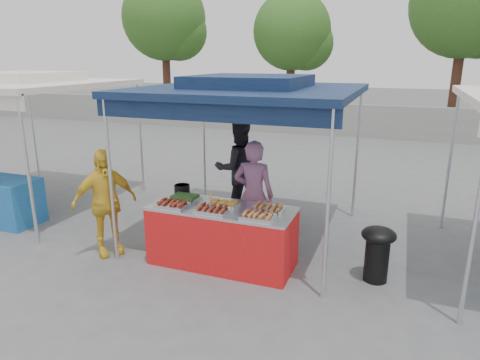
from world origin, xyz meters
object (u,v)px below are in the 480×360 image
(vendor_woman, at_px, (254,195))
(helper_man, at_px, (239,169))
(wok_burner, at_px, (378,249))
(customer_person, at_px, (105,203))
(vendor_table, at_px, (222,236))
(cooking_pot, at_px, (182,189))

(vendor_woman, relative_size, helper_man, 0.93)
(wok_burner, bearing_deg, customer_person, -174.51)
(vendor_table, bearing_deg, helper_man, 104.35)
(customer_person, bearing_deg, vendor_table, -43.76)
(helper_man, relative_size, customer_person, 1.12)
(vendor_woman, relative_size, customer_person, 1.05)
(vendor_table, relative_size, customer_person, 1.26)
(vendor_woman, xyz_separation_m, customer_person, (-1.95, -0.98, -0.04))
(vendor_table, xyz_separation_m, vendor_woman, (0.22, 0.70, 0.41))
(cooking_pot, height_order, vendor_woman, vendor_woman)
(wok_burner, height_order, customer_person, customer_person)
(wok_burner, height_order, vendor_woman, vendor_woman)
(customer_person, bearing_deg, cooking_pot, -18.65)
(wok_burner, xyz_separation_m, vendor_woman, (-1.84, 0.42, 0.40))
(cooking_pot, xyz_separation_m, customer_person, (-0.93, -0.64, -0.12))
(vendor_woman, bearing_deg, wok_burner, 163.04)
(helper_man, height_order, customer_person, helper_man)
(cooking_pot, distance_m, customer_person, 1.13)
(vendor_table, relative_size, wok_burner, 2.68)
(vendor_table, height_order, wok_burner, vendor_table)
(cooking_pot, distance_m, vendor_woman, 1.08)
(helper_man, xyz_separation_m, customer_person, (-1.24, -2.19, -0.10))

